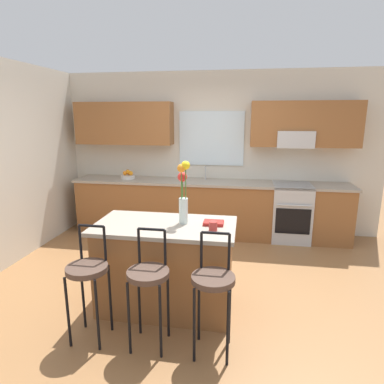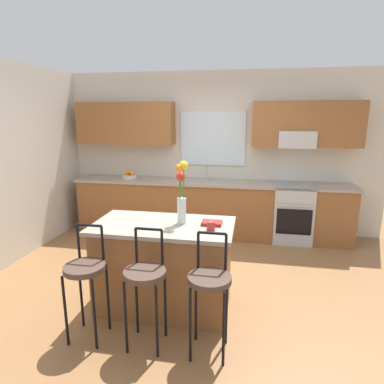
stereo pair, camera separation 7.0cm
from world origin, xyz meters
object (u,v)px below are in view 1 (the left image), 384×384
at_px(bar_stool_near, 88,274).
at_px(cookbook, 214,223).
at_px(bar_stool_middle, 148,279).
at_px(bar_stool_far, 213,284).
at_px(flower_vase, 183,191).
at_px(mug_ceramic, 213,226).
at_px(oven_range, 291,212).
at_px(fruit_bowl_oranges, 128,176).
at_px(kitchen_island, 166,266).

relative_size(bar_stool_near, cookbook, 5.21).
distance_m(bar_stool_middle, bar_stool_far, 0.55).
bearing_deg(bar_stool_far, bar_stool_near, 180.00).
height_order(flower_vase, mug_ceramic, flower_vase).
distance_m(oven_range, fruit_bowl_oranges, 2.78).
distance_m(kitchen_island, flower_vase, 0.81).
xyz_separation_m(bar_stool_middle, bar_stool_far, (0.55, 0.00, 0.00)).
height_order(oven_range, bar_stool_near, bar_stool_near).
bearing_deg(flower_vase, cookbook, 1.30).
xyz_separation_m(mug_ceramic, fruit_bowl_oranges, (-1.71, 2.36, 0.01)).
height_order(bar_stool_far, mug_ceramic, bar_stool_far).
relative_size(kitchen_island, bar_stool_near, 1.35).
bearing_deg(bar_stool_middle, bar_stool_near, 180.00).
distance_m(oven_range, cookbook, 2.44).
relative_size(oven_range, mug_ceramic, 10.22).
bearing_deg(bar_stool_far, mug_ceramic, 96.44).
relative_size(mug_ceramic, cookbook, 0.45).
xyz_separation_m(kitchen_island, mug_ceramic, (0.50, -0.11, 0.50)).
bearing_deg(kitchen_island, bar_stool_far, -47.29).
height_order(kitchen_island, mug_ceramic, mug_ceramic).
bearing_deg(oven_range, bar_stool_far, -109.09).
xyz_separation_m(bar_stool_near, fruit_bowl_oranges, (-0.66, 2.84, 0.34)).
height_order(bar_stool_far, cookbook, bar_stool_far).
relative_size(kitchen_island, fruit_bowl_oranges, 5.87).
height_order(bar_stool_middle, mug_ceramic, bar_stool_middle).
bearing_deg(bar_stool_near, mug_ceramic, 24.81).
bearing_deg(fruit_bowl_oranges, oven_range, -0.63).
distance_m(bar_stool_near, mug_ceramic, 1.20).
relative_size(bar_stool_far, fruit_bowl_oranges, 4.34).
height_order(kitchen_island, fruit_bowl_oranges, fruit_bowl_oranges).
relative_size(oven_range, flower_vase, 1.45).
xyz_separation_m(oven_range, flower_vase, (-1.35, -2.16, 0.79)).
xyz_separation_m(bar_stool_middle, flower_vase, (0.18, 0.66, 0.61)).
xyz_separation_m(bar_stool_middle, mug_ceramic, (0.50, 0.48, 0.33)).
distance_m(flower_vase, mug_ceramic, 0.46).
bearing_deg(bar_stool_middle, fruit_bowl_oranges, 113.08).
xyz_separation_m(kitchen_island, bar_stool_near, (-0.55, -0.60, 0.17)).
bearing_deg(flower_vase, kitchen_island, -161.18).
distance_m(oven_range, bar_stool_near, 3.50).
distance_m(cookbook, fruit_bowl_oranges, 2.76).
xyz_separation_m(flower_vase, fruit_bowl_oranges, (-1.39, 2.19, -0.28)).
bearing_deg(fruit_bowl_oranges, bar_stool_far, -58.23).
height_order(oven_range, kitchen_island, same).
xyz_separation_m(bar_stool_near, bar_stool_far, (1.10, 0.00, 0.00)).
relative_size(flower_vase, mug_ceramic, 7.04).
xyz_separation_m(kitchen_island, cookbook, (0.48, 0.07, 0.47)).
height_order(bar_stool_near, cookbook, bar_stool_near).
bearing_deg(kitchen_island, mug_ceramic, -12.79).
bearing_deg(mug_ceramic, fruit_bowl_oranges, 125.87).
bearing_deg(bar_stool_far, flower_vase, 119.57).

